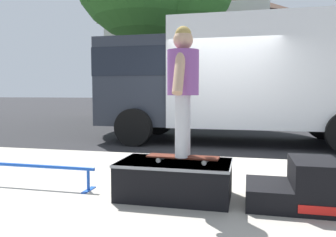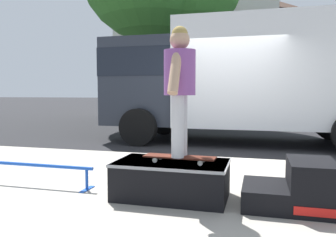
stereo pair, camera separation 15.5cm
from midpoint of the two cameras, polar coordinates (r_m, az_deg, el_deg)
name	(u,v)px [view 2 (the right image)]	position (r m, az deg, el deg)	size (l,w,h in m)	color
ground_plane	(221,158)	(6.73, 9.64, -6.62)	(140.00, 140.00, 0.00)	black
sidewalk_slab	(191,204)	(3.83, 5.17, -14.20)	(50.00, 5.00, 0.12)	#A8A093
skate_box	(172,178)	(3.78, 1.82, -10.07)	(1.23, 0.72, 0.41)	black
kicker_ramp	(297,188)	(3.72, 22.06, -10.87)	(0.89, 0.70, 0.49)	black
grind_rail	(32,168)	(4.55, -21.04, -7.87)	(1.66, 0.28, 0.28)	blue
skateboard	(179,157)	(3.68, 3.16, -6.57)	(0.79, 0.23, 0.07)	#4C1E14
skater_kid	(180,80)	(3.61, 3.22, 6.44)	(0.34, 0.71, 1.39)	silver
box_truck	(240,76)	(8.80, 12.65, 7.05)	(6.91, 2.63, 3.05)	white
house_behind	(202,46)	(22.13, 5.92, 12.09)	(9.54, 8.23, 8.40)	silver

